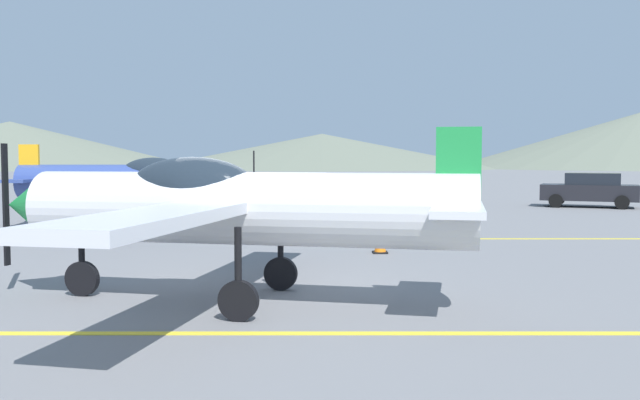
{
  "coord_description": "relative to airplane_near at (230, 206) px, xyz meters",
  "views": [
    {
      "loc": [
        1.15,
        -12.05,
        2.32
      ],
      "look_at": [
        1.14,
        6.0,
        1.2
      ],
      "focal_mm": 38.02,
      "sensor_mm": 36.0,
      "label": 1
    }
  ],
  "objects": [
    {
      "name": "apron_line_far",
      "position": [
        0.29,
        8.55,
        -1.56
      ],
      "size": [
        80.0,
        0.16,
        0.01
      ],
      "primitive_type": "cube",
      "color": "yellow",
      "rests_on": "ground_plane"
    },
    {
      "name": "apron_line_near",
      "position": [
        0.29,
        -1.93,
        -1.56
      ],
      "size": [
        80.0,
        0.16,
        0.01
      ],
      "primitive_type": "cube",
      "color": "yellow",
      "rests_on": "ground_plane"
    },
    {
      "name": "traffic_cone_front",
      "position": [
        2.91,
        5.66,
        -1.28
      ],
      "size": [
        0.36,
        0.36,
        0.59
      ],
      "color": "black",
      "rests_on": "ground_plane"
    },
    {
      "name": "hill_left",
      "position": [
        -69.14,
        143.82,
        3.75
      ],
      "size": [
        85.74,
        85.74,
        10.63
      ],
      "primitive_type": "cone",
      "color": "slate",
      "rests_on": "ground_plane"
    },
    {
      "name": "ground_plane",
      "position": [
        0.29,
        1.29,
        -1.57
      ],
      "size": [
        400.0,
        400.0,
        0.0
      ],
      "primitive_type": "plane",
      "color": "slate"
    },
    {
      "name": "airplane_near",
      "position": [
        0.0,
        0.0,
        0.0
      ],
      "size": [
        8.13,
        9.27,
        2.78
      ],
      "color": "silver",
      "rests_on": "ground_plane"
    },
    {
      "name": "hill_centerleft",
      "position": [
        1.88,
        145.69,
        2.39
      ],
      "size": [
        80.41,
        80.41,
        7.91
      ],
      "primitive_type": "cone",
      "color": "slate",
      "rests_on": "ground_plane"
    },
    {
      "name": "airplane_mid",
      "position": [
        -4.85,
        12.2,
        0.0
      ],
      "size": [
        8.0,
        9.24,
        2.78
      ],
      "color": "#33478C",
      "rests_on": "ground_plane"
    },
    {
      "name": "car_sedan",
      "position": [
        14.18,
        21.14,
        -0.72
      ],
      "size": [
        4.66,
        3.33,
        1.62
      ],
      "color": "black",
      "rests_on": "ground_plane"
    }
  ]
}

